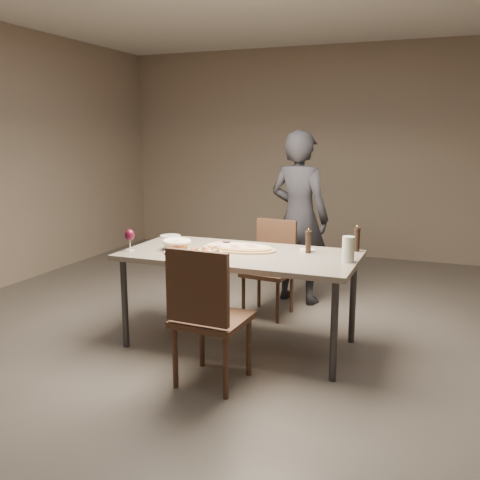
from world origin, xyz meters
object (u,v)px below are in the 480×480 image
(carafe, at_px, (348,249))
(chair_near, at_px, (206,310))
(dining_table, at_px, (240,260))
(diner, at_px, (299,218))
(pepper_mill_left, at_px, (357,239))
(bread_basket, at_px, (177,244))
(ham_pizza, at_px, (239,248))
(chair_far, at_px, (272,262))
(zucchini_pizza, at_px, (195,253))

(carafe, distance_m, chair_near, 1.13)
(dining_table, distance_m, diner, 1.29)
(pepper_mill_left, xyz_separation_m, chair_near, (-0.77, -1.14, -0.31))
(bread_basket, distance_m, carafe, 1.34)
(ham_pizza, bearing_deg, carafe, 0.84)
(dining_table, bearing_deg, chair_near, -85.46)
(bread_basket, bearing_deg, ham_pizza, 21.34)
(bread_basket, xyz_separation_m, diner, (0.63, 1.36, 0.05))
(bread_basket, bearing_deg, pepper_mill_left, 18.93)
(chair_far, bearing_deg, chair_near, 98.04)
(chair_far, bearing_deg, carafe, 140.71)
(zucchini_pizza, distance_m, bread_basket, 0.25)
(dining_table, bearing_deg, chair_far, 90.66)
(zucchini_pizza, bearing_deg, dining_table, 48.32)
(chair_far, relative_size, diner, 0.51)
(diner, bearing_deg, bread_basket, 79.19)
(pepper_mill_left, distance_m, carafe, 0.38)
(ham_pizza, height_order, chair_near, chair_near)
(zucchini_pizza, distance_m, pepper_mill_left, 1.26)
(zucchini_pizza, bearing_deg, carafe, 23.65)
(chair_near, distance_m, chair_far, 1.60)
(carafe, xyz_separation_m, chair_far, (-0.84, 0.83, -0.36))
(dining_table, distance_m, zucchini_pizza, 0.36)
(pepper_mill_left, relative_size, diner, 0.12)
(zucchini_pizza, height_order, pepper_mill_left, pepper_mill_left)
(dining_table, height_order, zucchini_pizza, zucchini_pizza)
(chair_near, bearing_deg, pepper_mill_left, 59.02)
(carafe, bearing_deg, bread_basket, -176.57)
(zucchini_pizza, relative_size, chair_far, 0.59)
(chair_near, bearing_deg, zucchini_pizza, 124.80)
(carafe, distance_m, diner, 1.46)
(ham_pizza, bearing_deg, bread_basket, -151.34)
(bread_basket, distance_m, pepper_mill_left, 1.41)
(diner, bearing_deg, carafe, 133.14)
(ham_pizza, bearing_deg, diner, 89.02)
(dining_table, distance_m, chair_far, 0.86)
(ham_pizza, relative_size, chair_far, 0.69)
(ham_pizza, relative_size, bread_basket, 2.63)
(bread_basket, bearing_deg, dining_table, 8.82)
(dining_table, relative_size, zucchini_pizza, 3.51)
(ham_pizza, distance_m, bread_basket, 0.50)
(pepper_mill_left, relative_size, carafe, 1.11)
(ham_pizza, relative_size, chair_near, 0.63)
(carafe, height_order, chair_near, chair_near)
(zucchini_pizza, relative_size, chair_near, 0.54)
(zucchini_pizza, bearing_deg, chair_near, -44.81)
(dining_table, bearing_deg, ham_pizza, 114.65)
(chair_near, height_order, chair_far, chair_near)
(chair_far, xyz_separation_m, diner, (0.13, 0.44, 0.36))
(pepper_mill_left, xyz_separation_m, diner, (-0.70, 0.90, -0.00))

